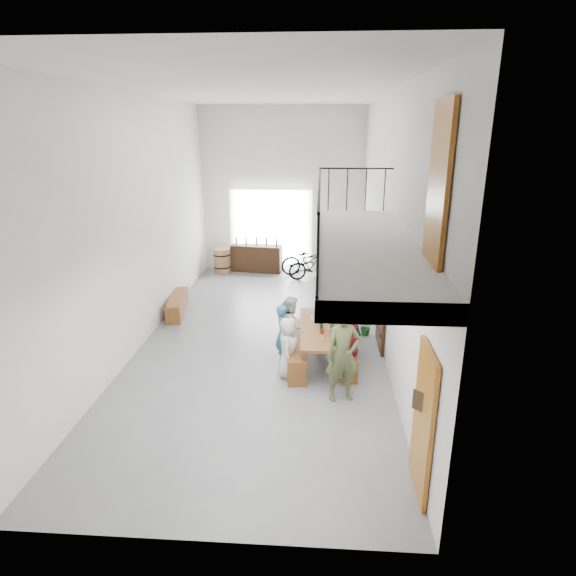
# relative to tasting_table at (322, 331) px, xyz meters

# --- Properties ---
(floor) EXTENTS (12.00, 12.00, 0.00)m
(floor) POSITION_rel_tasting_table_xyz_m (-1.39, 1.13, -0.71)
(floor) COLOR slate
(floor) RESTS_ON ground
(room_walls) EXTENTS (12.00, 12.00, 12.00)m
(room_walls) POSITION_rel_tasting_table_xyz_m (-1.39, 1.13, 2.85)
(room_walls) COLOR white
(room_walls) RESTS_ON ground
(gateway_portal) EXTENTS (2.80, 0.08, 2.80)m
(gateway_portal) POSITION_rel_tasting_table_xyz_m (-1.79, 7.07, 0.69)
(gateway_portal) COLOR white
(gateway_portal) RESTS_ON ground
(right_wall_decor) EXTENTS (0.07, 8.28, 5.07)m
(right_wall_decor) POSITION_rel_tasting_table_xyz_m (1.31, -0.74, 1.04)
(right_wall_decor) COLOR #AB661C
(right_wall_decor) RESTS_ON ground
(balcony) EXTENTS (1.52, 5.62, 4.00)m
(balcony) POSITION_rel_tasting_table_xyz_m (0.59, -2.00, 2.26)
(balcony) COLOR white
(balcony) RESTS_ON ground
(tasting_table) EXTENTS (1.03, 2.33, 0.79)m
(tasting_table) POSITION_rel_tasting_table_xyz_m (0.00, 0.00, 0.00)
(tasting_table) COLOR brown
(tasting_table) RESTS_ON ground
(bench_inner) EXTENTS (0.59, 2.29, 0.52)m
(bench_inner) POSITION_rel_tasting_table_xyz_m (-0.59, -0.02, -0.45)
(bench_inner) COLOR brown
(bench_inner) RESTS_ON ground
(bench_wall) EXTENTS (0.30, 2.00, 0.46)m
(bench_wall) POSITION_rel_tasting_table_xyz_m (0.55, 0.03, -0.48)
(bench_wall) COLOR brown
(bench_wall) RESTS_ON ground
(tableware) EXTENTS (0.50, 1.48, 0.35)m
(tableware) POSITION_rel_tasting_table_xyz_m (-0.00, 0.11, 0.22)
(tableware) COLOR black
(tableware) RESTS_ON tasting_table
(side_bench) EXTENTS (0.60, 1.73, 0.48)m
(side_bench) POSITION_rel_tasting_table_xyz_m (-3.89, 2.59, -0.47)
(side_bench) COLOR brown
(side_bench) RESTS_ON ground
(oak_barrel) EXTENTS (0.59, 0.59, 0.86)m
(oak_barrel) POSITION_rel_tasting_table_xyz_m (-3.45, 6.53, -0.28)
(oak_barrel) COLOR olive
(oak_barrel) RESTS_ON ground
(serving_counter) EXTENTS (1.81, 0.73, 0.93)m
(serving_counter) POSITION_rel_tasting_table_xyz_m (-2.27, 6.78, -0.24)
(serving_counter) COLOR #3B2410
(serving_counter) RESTS_ON ground
(counter_bottles) EXTENTS (1.49, 0.32, 0.28)m
(counter_bottles) POSITION_rel_tasting_table_xyz_m (-2.27, 6.78, 0.36)
(counter_bottles) COLOR black
(counter_bottles) RESTS_ON serving_counter
(guest_left_a) EXTENTS (0.44, 0.64, 1.25)m
(guest_left_a) POSITION_rel_tasting_table_xyz_m (-0.68, -0.69, -0.08)
(guest_left_a) COLOR silver
(guest_left_a) RESTS_ON ground
(guest_left_b) EXTENTS (0.42, 0.53, 1.29)m
(guest_left_b) POSITION_rel_tasting_table_xyz_m (-0.83, -0.06, -0.06)
(guest_left_b) COLOR #286A88
(guest_left_b) RESTS_ON ground
(guest_left_c) EXTENTS (0.56, 0.68, 1.30)m
(guest_left_c) POSITION_rel_tasting_table_xyz_m (-0.67, 0.42, -0.05)
(guest_left_c) COLOR silver
(guest_left_c) RESTS_ON ground
(guest_left_d) EXTENTS (0.41, 0.69, 1.05)m
(guest_left_d) POSITION_rel_tasting_table_xyz_m (-0.78, 0.90, -0.18)
(guest_left_d) COLOR #286A88
(guest_left_d) RESTS_ON ground
(guest_right_a) EXTENTS (0.53, 0.76, 1.19)m
(guest_right_a) POSITION_rel_tasting_table_xyz_m (0.57, -0.58, -0.11)
(guest_right_a) COLOR maroon
(guest_right_a) RESTS_ON ground
(guest_right_b) EXTENTS (0.77, 1.14, 1.18)m
(guest_right_b) POSITION_rel_tasting_table_xyz_m (0.60, 0.18, -0.11)
(guest_right_b) COLOR black
(guest_right_b) RESTS_ON ground
(guest_right_c) EXTENTS (0.58, 0.67, 1.17)m
(guest_right_c) POSITION_rel_tasting_table_xyz_m (0.56, 0.79, -0.12)
(guest_right_c) COLOR silver
(guest_right_c) RESTS_ON ground
(host_standing) EXTENTS (0.74, 0.59, 1.77)m
(host_standing) POSITION_rel_tasting_table_xyz_m (0.36, -1.48, 0.18)
(host_standing) COLOR #4A542F
(host_standing) RESTS_ON ground
(potted_plant) EXTENTS (0.40, 0.35, 0.43)m
(potted_plant) POSITION_rel_tasting_table_xyz_m (1.06, 1.46, -0.49)
(potted_plant) COLOR #154A1B
(potted_plant) RESTS_ON ground
(bicycle_near) EXTENTS (2.05, 1.14, 1.02)m
(bicycle_near) POSITION_rel_tasting_table_xyz_m (-0.43, 6.52, -0.20)
(bicycle_near) COLOR black
(bicycle_near) RESTS_ON ground
(bicycle_far) EXTENTS (1.61, 0.91, 0.93)m
(bicycle_far) POSITION_rel_tasting_table_xyz_m (-0.35, 5.97, -0.24)
(bicycle_far) COLOR black
(bicycle_far) RESTS_ON ground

